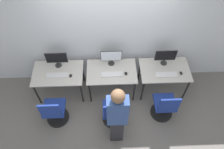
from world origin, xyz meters
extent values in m
plane|color=slate|center=(0.00, 0.00, 0.00)|extent=(20.00, 20.00, 0.00)
cube|color=silver|center=(0.00, 0.82, 1.40)|extent=(12.00, 0.05, 2.80)
cube|color=#BCB7AD|center=(-1.15, 0.35, 0.71)|extent=(1.07, 0.69, 0.02)
cylinder|color=black|center=(-1.64, 0.05, 0.35)|extent=(0.04, 0.04, 0.70)
cylinder|color=black|center=(-0.67, 0.05, 0.35)|extent=(0.04, 0.04, 0.70)
cylinder|color=black|center=(-1.64, 0.64, 0.35)|extent=(0.04, 0.04, 0.70)
cylinder|color=black|center=(-0.67, 0.64, 0.35)|extent=(0.04, 0.04, 0.70)
cylinder|color=#2D2D2D|center=(-1.15, 0.54, 0.73)|extent=(0.14, 0.14, 0.01)
cylinder|color=#2D2D2D|center=(-1.15, 0.54, 0.79)|extent=(0.04, 0.04, 0.10)
cube|color=#2D2D2D|center=(-1.15, 0.55, 0.97)|extent=(0.46, 0.01, 0.28)
cube|color=black|center=(-1.15, 0.54, 0.97)|extent=(0.43, 0.01, 0.26)
cube|color=silver|center=(-1.15, 0.27, 0.73)|extent=(0.45, 0.14, 0.02)
ellipsoid|color=black|center=(-0.87, 0.24, 0.74)|extent=(0.06, 0.09, 0.03)
cylinder|color=black|center=(-1.20, -0.35, 0.01)|extent=(0.48, 0.48, 0.03)
cylinder|color=black|center=(-1.20, -0.35, 0.22)|extent=(0.04, 0.04, 0.38)
cube|color=navy|center=(-1.20, -0.35, 0.44)|extent=(0.44, 0.44, 0.05)
cube|color=navy|center=(-1.20, -0.55, 0.68)|extent=(0.40, 0.04, 0.44)
cube|color=#BCB7AD|center=(0.00, 0.35, 0.71)|extent=(1.07, 0.69, 0.02)
cylinder|color=black|center=(-0.48, 0.05, 0.35)|extent=(0.04, 0.04, 0.70)
cylinder|color=black|center=(0.48, 0.05, 0.35)|extent=(0.04, 0.04, 0.70)
cylinder|color=black|center=(-0.48, 0.64, 0.35)|extent=(0.04, 0.04, 0.70)
cylinder|color=black|center=(0.48, 0.64, 0.35)|extent=(0.04, 0.04, 0.70)
cylinder|color=#2D2D2D|center=(0.00, 0.56, 0.73)|extent=(0.14, 0.14, 0.01)
cylinder|color=#2D2D2D|center=(0.00, 0.56, 0.79)|extent=(0.04, 0.04, 0.10)
cube|color=#2D2D2D|center=(0.00, 0.56, 0.97)|extent=(0.46, 0.01, 0.28)
cube|color=silver|center=(0.00, 0.56, 0.97)|extent=(0.43, 0.01, 0.26)
cube|color=silver|center=(0.00, 0.25, 0.73)|extent=(0.45, 0.14, 0.02)
ellipsoid|color=black|center=(0.30, 0.25, 0.74)|extent=(0.06, 0.09, 0.03)
cylinder|color=black|center=(0.01, -0.41, 0.01)|extent=(0.48, 0.48, 0.03)
cylinder|color=black|center=(0.01, -0.41, 0.22)|extent=(0.04, 0.04, 0.38)
cube|color=navy|center=(0.01, -0.41, 0.44)|extent=(0.44, 0.44, 0.05)
cube|color=navy|center=(0.01, -0.61, 0.68)|extent=(0.40, 0.04, 0.44)
cube|color=#232328|center=(0.05, -0.83, 0.40)|extent=(0.25, 0.16, 0.80)
cube|color=navy|center=(0.05, -0.83, 1.14)|extent=(0.36, 0.20, 0.69)
sphere|color=brown|center=(0.05, -0.83, 1.60)|extent=(0.22, 0.22, 0.22)
cube|color=#BCB7AD|center=(1.15, 0.35, 0.71)|extent=(1.07, 0.69, 0.02)
cylinder|color=black|center=(0.67, 0.05, 0.35)|extent=(0.04, 0.04, 0.70)
cylinder|color=black|center=(1.64, 0.05, 0.35)|extent=(0.04, 0.04, 0.70)
cylinder|color=black|center=(0.67, 0.64, 0.35)|extent=(0.04, 0.04, 0.70)
cylinder|color=black|center=(1.64, 0.64, 0.35)|extent=(0.04, 0.04, 0.70)
cylinder|color=#2D2D2D|center=(1.15, 0.53, 0.73)|extent=(0.14, 0.14, 0.01)
cylinder|color=#2D2D2D|center=(1.15, 0.53, 0.79)|extent=(0.04, 0.04, 0.10)
cube|color=#2D2D2D|center=(1.15, 0.53, 0.97)|extent=(0.46, 0.01, 0.28)
cube|color=black|center=(1.15, 0.52, 0.97)|extent=(0.43, 0.01, 0.26)
cube|color=silver|center=(1.15, 0.20, 0.73)|extent=(0.45, 0.14, 0.02)
ellipsoid|color=black|center=(1.47, 0.22, 0.74)|extent=(0.06, 0.09, 0.03)
cylinder|color=black|center=(1.08, -0.31, 0.01)|extent=(0.48, 0.48, 0.03)
cylinder|color=black|center=(1.08, -0.31, 0.22)|extent=(0.04, 0.04, 0.38)
cube|color=navy|center=(1.08, -0.31, 0.44)|extent=(0.44, 0.44, 0.05)
cube|color=navy|center=(1.08, -0.51, 0.68)|extent=(0.40, 0.04, 0.44)
camera|label=1|loc=(-0.10, -2.55, 4.38)|focal=35.00mm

